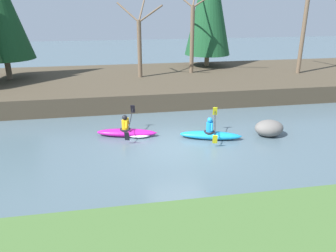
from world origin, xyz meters
TOP-DOWN VIEW (x-y plane):
  - ground_plane at (0.00, 0.00)m, footprint 90.00×90.00m
  - riverbank_far at (0.00, 9.88)m, footprint 44.00×9.96m
  - conifer_tree_mid_left at (4.98, 12.92)m, footprint 3.50×3.50m
  - bare_tree_upstream at (-0.59, 9.73)m, footprint 2.74×2.71m
  - bare_tree_mid_upstream at (3.17, 10.61)m, footprint 3.36×3.32m
  - bare_tree_mid_downstream at (10.63, 9.14)m, footprint 4.35×4.30m
  - kayaker_lead at (1.62, 0.73)m, footprint 2.76×2.03m
  - kayaker_middle at (-1.94, 1.69)m, footprint 2.79×2.05m
  - boulder_midstream at (4.33, 0.63)m, footprint 1.30×1.02m

SIDE VIEW (x-z plane):
  - ground_plane at x=0.00m, z-range 0.00..0.00m
  - kayaker_middle at x=-1.94m, z-range -0.40..0.80m
  - kayaker_lead at x=1.62m, z-range -0.38..0.82m
  - boulder_midstream at x=4.33m, z-range 0.00..0.74m
  - riverbank_far at x=0.00m, z-range 0.00..1.02m
  - bare_tree_upstream at x=-0.59m, z-range 0.88..5.78m
  - bare_tree_mid_upstream at x=3.17m, z-range 0.85..6.92m
  - bare_tree_mid_downstream at x=10.63m, z-range 0.79..8.75m
  - conifer_tree_mid_left at x=4.98m, z-range 1.48..10.38m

